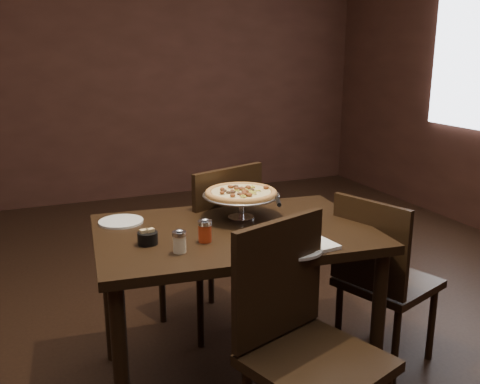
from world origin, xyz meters
name	(u,v)px	position (x,y,z in m)	size (l,w,h in m)	color
room	(220,94)	(0.06, 0.03, 1.40)	(6.04, 7.04, 2.84)	black
dining_table	(234,250)	(0.09, -0.06, 0.69)	(1.34, 0.97, 0.79)	black
pizza_stand	(241,193)	(0.19, 0.08, 0.92)	(0.38, 0.38, 0.16)	silver
parmesan_shaker	(179,241)	(-0.22, -0.24, 0.84)	(0.06, 0.06, 0.10)	beige
pepper_flake_shaker	(205,231)	(-0.09, -0.16, 0.84)	(0.06, 0.06, 0.11)	maroon
packet_caddy	(148,238)	(-0.32, -0.10, 0.82)	(0.09, 0.09, 0.07)	black
napkin_stack	(318,245)	(0.33, -0.41, 0.80)	(0.14, 0.14, 0.02)	white
plate_left	(121,221)	(-0.37, 0.24, 0.79)	(0.21, 0.21, 0.01)	silver
plate_near	(294,249)	(0.22, -0.40, 0.80)	(0.24, 0.24, 0.01)	silver
serving_spatula	(278,202)	(0.29, -0.12, 0.91)	(0.16, 0.16, 0.02)	silver
chair_far	(214,242)	(0.18, 0.45, 0.54)	(0.59, 0.59, 0.99)	black
chair_near	(302,339)	(0.13, -0.65, 0.53)	(0.58, 0.58, 0.98)	black
chair_side	(381,275)	(0.83, -0.21, 0.49)	(0.54, 0.54, 0.91)	black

